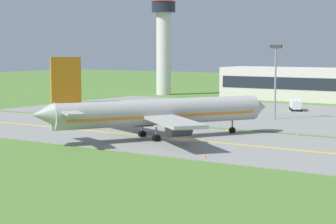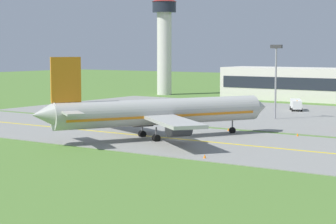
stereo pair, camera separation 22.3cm
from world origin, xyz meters
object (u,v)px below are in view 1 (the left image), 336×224
object	(u,v)px
airplane_lead	(158,112)
control_tower	(164,36)
apron_light_mast	(276,72)
service_truck_fuel	(296,104)

from	to	relation	value
airplane_lead	control_tower	bearing A→B (deg)	123.63
control_tower	apron_light_mast	world-z (taller)	control_tower
airplane_lead	service_truck_fuel	bearing A→B (deg)	89.41
service_truck_fuel	control_tower	distance (m)	61.37
airplane_lead	control_tower	size ratio (longest dim) A/B	1.20
service_truck_fuel	apron_light_mast	distance (m)	20.35
control_tower	apron_light_mast	bearing A→B (deg)	-37.99
airplane_lead	service_truck_fuel	distance (m)	53.74
airplane_lead	apron_light_mast	size ratio (longest dim) A/B	2.45
service_truck_fuel	control_tower	size ratio (longest dim) A/B	0.21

